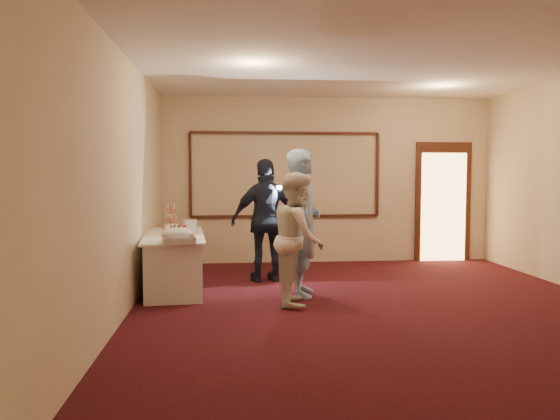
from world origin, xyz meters
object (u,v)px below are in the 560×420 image
Objects in this scene: plate_stack_b at (190,226)px; woman at (298,238)px; cupcake_stand at (171,219)px; plate_stack_a at (171,229)px; tart at (187,235)px; pavlova_tray at (178,235)px; buffet_table at (175,261)px; guest at (267,220)px; man at (303,223)px.

plate_stack_b is 0.13× the size of woman.
cupcake_stand reaches higher than plate_stack_a.
tart is at bearing -73.96° from cupcake_stand.
pavlova_tray is 1.71m from cupcake_stand.
plate_stack_b is (0.20, 0.39, 0.47)m from buffet_table.
buffet_table is at bearing -19.13° from plate_stack_a.
tart is at bearing 22.47° from guest.
tart reaches higher than buffet_table.
cupcake_stand is at bearing 129.08° from plate_stack_b.
plate_stack_a is 1.99m from woman.
plate_stack_a is 1.91m from man.
plate_stack_a is (-0.19, 0.91, -0.02)m from pavlova_tray.
guest reaches higher than cupcake_stand.
woman reaches higher than plate_stack_a.
plate_stack_a is 0.46m from tart.
woman is 1.47m from guest.
pavlova_tray is 1.64m from man.
pavlova_tray is at bearing -80.84° from cupcake_stand.
plate_stack_b is at bearing -11.36° from guest.
plate_stack_a is at bearing 77.70° from man.
guest is (1.20, 1.28, 0.07)m from pavlova_tray.
guest is at bearing 33.49° from tart.
woman is at bearing -45.26° from plate_stack_b.
pavlova_tray is 1.41× the size of cupcake_stand.
tart is 1.58m from man.
buffet_table is at bearing 98.97° from pavlova_tray.
pavlova_tray is 1.75m from guest.
plate_stack_b is (0.25, 0.38, 0.01)m from plate_stack_a.
cupcake_stand is 0.79m from plate_stack_a.
buffet_table is at bearing -80.62° from cupcake_stand.
man is 1.18× the size of woman.
man is (1.75, -0.62, 0.59)m from buffet_table.
woman reaches higher than cupcake_stand.
guest is at bearing -15.67° from cupcake_stand.
plate_stack_a is 0.09× the size of guest.
cupcake_stand is 0.21× the size of man.
guest is at bearing 17.42° from woman.
pavlova_tray is 3.46× the size of plate_stack_a.
man reaches higher than guest.
buffet_table is 10.49× the size of plate_stack_b.
plate_stack_b is at bearing 56.83° from plate_stack_a.
plate_stack_a is at bearing 3.84° from guest.
man reaches higher than buffet_table.
plate_stack_b is 2.04m from woman.
woman reaches higher than pavlova_tray.
cupcake_stand is 0.23× the size of guest.
plate_stack_b reaches higher than plate_stack_a.
plate_stack_b is at bearing 87.41° from pavlova_tray.
guest is (1.39, 0.37, 0.08)m from plate_stack_a.
plate_stack_b is 0.79× the size of tart.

